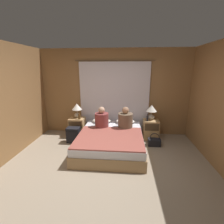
{
  "coord_description": "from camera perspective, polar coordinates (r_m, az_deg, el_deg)",
  "views": [
    {
      "loc": [
        0.36,
        -2.66,
        1.96
      ],
      "look_at": [
        0.0,
        1.33,
        0.87
      ],
      "focal_mm": 26.0,
      "sensor_mm": 36.0,
      "label": 1
    }
  ],
  "objects": [
    {
      "name": "nightstand_right",
      "position": [
        4.76,
        13.43,
        -5.92
      ],
      "size": [
        0.43,
        0.39,
        0.54
      ],
      "color": "tan",
      "rests_on": "ground_plane"
    },
    {
      "name": "pillow_left",
      "position": [
        4.74,
        -3.64,
        -2.99
      ],
      "size": [
        0.54,
        0.36,
        0.12
      ],
      "color": "silver",
      "rests_on": "bed"
    },
    {
      "name": "curtain_panel",
      "position": [
        4.81,
        0.78,
        4.71
      ],
      "size": [
        2.24,
        0.03,
        2.16
      ],
      "color": "silver",
      "rests_on": "ground_plane"
    },
    {
      "name": "lamp_right",
      "position": [
        4.66,
        13.72,
        0.58
      ],
      "size": [
        0.29,
        0.29,
        0.42
      ],
      "color": "#B2A899",
      "rests_on": "nightstand_right"
    },
    {
      "name": "ground_plane",
      "position": [
        3.32,
        -2.18,
        -20.94
      ],
      "size": [
        16.0,
        16.0,
        0.0
      ],
      "primitive_type": "plane",
      "color": "gray"
    },
    {
      "name": "person_left_in_bed",
      "position": [
        4.32,
        -3.63,
        -2.59
      ],
      "size": [
        0.36,
        0.36,
        0.56
      ],
      "color": "brown",
      "rests_on": "bed"
    },
    {
      "name": "beer_bottle_on_left_stand",
      "position": [
        4.7,
        -11.43,
        -1.52
      ],
      "size": [
        0.07,
        0.07,
        0.22
      ],
      "color": "#513819",
      "rests_on": "nightstand_left"
    },
    {
      "name": "beer_bottle_on_right_stand",
      "position": [
        4.55,
        12.32,
        -2.17
      ],
      "size": [
        0.06,
        0.06,
        0.21
      ],
      "color": "black",
      "rests_on": "nightstand_right"
    },
    {
      "name": "lamp_left",
      "position": [
        4.82,
        -12.22,
        1.15
      ],
      "size": [
        0.29,
        0.29,
        0.42
      ],
      "color": "#B2A899",
      "rests_on": "nightstand_left"
    },
    {
      "name": "nightstand_left",
      "position": [
        4.92,
        -12.1,
        -5.15
      ],
      "size": [
        0.43,
        0.39,
        0.54
      ],
      "color": "tan",
      "rests_on": "ground_plane"
    },
    {
      "name": "bed",
      "position": [
        4.1,
        -0.37,
        -10.04
      ],
      "size": [
        1.56,
        1.95,
        0.42
      ],
      "color": "#99754C",
      "rests_on": "ground_plane"
    },
    {
      "name": "blanket_on_bed",
      "position": [
        3.73,
        -0.83,
        -8.89
      ],
      "size": [
        1.5,
        1.27,
        0.03
      ],
      "color": "#994C42",
      "rests_on": "bed"
    },
    {
      "name": "handbag_on_floor",
      "position": [
        4.42,
        14.64,
        -10.13
      ],
      "size": [
        0.32,
        0.19,
        0.34
      ],
      "color": "black",
      "rests_on": "ground_plane"
    },
    {
      "name": "pillow_right",
      "position": [
        4.69,
        4.69,
        -3.21
      ],
      "size": [
        0.54,
        0.36,
        0.12
      ],
      "color": "silver",
      "rests_on": "bed"
    },
    {
      "name": "wall_back",
      "position": [
        4.85,
        0.84,
        6.83
      ],
      "size": [
        4.44,
        0.06,
        2.5
      ],
      "color": "olive",
      "rests_on": "ground_plane"
    },
    {
      "name": "backpack_on_floor",
      "position": [
        4.54,
        -13.4,
        -7.53
      ],
      "size": [
        0.35,
        0.24,
        0.42
      ],
      "color": "black",
      "rests_on": "ground_plane"
    },
    {
      "name": "person_right_in_bed",
      "position": [
        4.27,
        4.72,
        -2.79
      ],
      "size": [
        0.38,
        0.38,
        0.57
      ],
      "color": "brown",
      "rests_on": "bed"
    }
  ]
}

